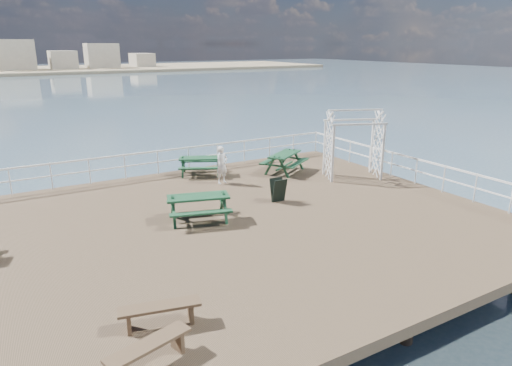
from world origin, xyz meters
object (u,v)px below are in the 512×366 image
at_px(picnic_table_d, 198,203).
at_px(person, 222,165).
at_px(picnic_table_b, 201,162).
at_px(picnic_table_c, 285,158).
at_px(flat_bench_near, 149,349).
at_px(trellis_arbor, 353,148).
at_px(flat_bench_far, 160,310).

xyz_separation_m(picnic_table_d, person, (2.54, 3.41, 0.17)).
height_order(picnic_table_b, picnic_table_c, picnic_table_c).
height_order(flat_bench_near, trellis_arbor, trellis_arbor).
bearing_deg(flat_bench_near, trellis_arbor, 17.69).
height_order(picnic_table_c, flat_bench_near, picnic_table_c).
bearing_deg(flat_bench_near, picnic_table_d, 43.90).
height_order(picnic_table_d, flat_bench_near, picnic_table_d).
distance_m(picnic_table_b, picnic_table_d, 5.57).
xyz_separation_m(picnic_table_b, picnic_table_c, (3.50, -1.50, 0.05)).
bearing_deg(picnic_table_b, trellis_arbor, -7.09).
xyz_separation_m(picnic_table_c, person, (-3.25, -0.16, 0.16)).
bearing_deg(picnic_table_c, trellis_arbor, -78.79).
distance_m(flat_bench_far, person, 10.20).
relative_size(picnic_table_d, person, 1.50).
height_order(flat_bench_near, flat_bench_far, flat_bench_far).
height_order(trellis_arbor, person, trellis_arbor).
bearing_deg(flat_bench_far, picnic_table_b, 75.00).
relative_size(picnic_table_c, person, 1.63).
height_order(picnic_table_b, flat_bench_near, picnic_table_b).
height_order(picnic_table_c, flat_bench_far, picnic_table_c).
bearing_deg(picnic_table_b, picnic_table_d, -87.98).
relative_size(trellis_arbor, person, 1.89).
distance_m(picnic_table_c, person, 3.26).
xyz_separation_m(picnic_table_b, flat_bench_near, (-5.95, -11.25, -0.22)).
bearing_deg(person, picnic_table_d, -142.77).
relative_size(picnic_table_b, flat_bench_near, 1.37).
bearing_deg(picnic_table_b, flat_bench_near, -91.51).
distance_m(picnic_table_b, flat_bench_near, 12.73).
bearing_deg(person, flat_bench_near, -138.95).
relative_size(flat_bench_near, flat_bench_far, 0.98).
bearing_deg(picnic_table_b, person, -55.05).
relative_size(picnic_table_b, trellis_arbor, 0.78).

